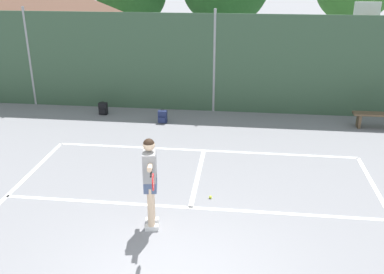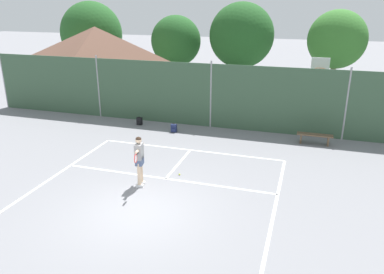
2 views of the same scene
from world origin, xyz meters
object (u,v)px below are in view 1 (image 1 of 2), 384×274
Objects in this scene: backpack_black at (103,109)px; backpack_navy at (163,117)px; tennis_ball at (210,197)px; basketball_hoop at (363,37)px; courtside_bench at (379,117)px; tennis_player at (150,176)px.

backpack_black is 2.23m from backpack_navy.
backpack_navy is at bearing 112.36° from tennis_ball.
backpack_black is at bearing 165.05° from backpack_navy.
backpack_black is at bearing -162.31° from basketball_hoop.
tennis_ball is 0.04× the size of courtside_bench.
basketball_hoop is 1.91× the size of tennis_player.
tennis_ball is (-4.81, -8.09, -2.28)m from basketball_hoop.
basketball_hoop reaches higher than backpack_black.
basketball_hoop is 7.67× the size of backpack_navy.
backpack_navy is at bearing 98.48° from tennis_player.
tennis_player is 8.61m from courtside_bench.
basketball_hoop is at bearing 26.87° from backpack_navy.
tennis_ball is at bearing 49.82° from tennis_player.
backpack_navy is at bearing -177.29° from courtside_bench.
tennis_ball is at bearing -120.72° from basketball_hoop.
tennis_ball is 0.14× the size of backpack_navy.
backpack_navy is 6.79m from courtside_bench.
backpack_navy is (-0.88, 5.92, -0.92)m from tennis_player.
basketball_hoop reaches higher than tennis_player.
courtside_bench is (0.04, -3.09, -1.95)m from basketball_hoop.
courtside_bench reaches higher than backpack_black.
basketball_hoop is at bearing 17.69° from backpack_black.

